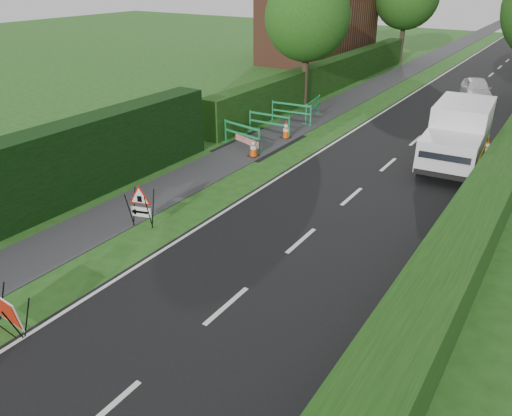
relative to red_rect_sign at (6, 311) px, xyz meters
The scene contains 20 objects.
ground 2.31m from the red_rect_sign, 68.56° to the left, with size 120.00×120.00×0.00m, color #234D16.
road_surface 37.25m from the red_rect_sign, 84.88° to the left, with size 6.00×90.00×0.02m, color black.
footpath 37.17m from the red_rect_sign, 93.36° to the left, with size 2.00×90.00×0.02m, color #2D2D30.
hedge_west_far 24.46m from the red_rect_sign, 99.83° to the left, with size 1.00×24.00×1.80m, color #14380F.
house_west 33.47m from the red_rect_sign, 105.95° to the left, with size 7.50×7.40×7.88m.
tree_nw 20.84m from the red_rect_sign, 100.64° to the left, with size 4.40×4.40×6.70m.
red_rect_sign is the anchor object (origin of this frame).
triangle_sign 4.91m from the red_rect_sign, 101.32° to the left, with size 0.95×0.95×1.11m.
works_van 16.02m from the red_rect_sign, 70.45° to the left, with size 2.29×5.07×2.25m.
traffic_cone_0 15.34m from the red_rect_sign, 69.42° to the left, with size 0.38×0.38×0.79m.
traffic_cone_1 17.56m from the red_rect_sign, 69.00° to the left, with size 0.38×0.38×0.79m.
traffic_cone_2 18.86m from the red_rect_sign, 73.07° to the left, with size 0.38×0.38×0.79m.
traffic_cone_3 11.71m from the red_rect_sign, 97.51° to the left, with size 0.38×0.38×0.79m.
traffic_cone_4 14.45m from the red_rect_sign, 96.44° to the left, with size 0.38×0.38×0.79m.
ped_barrier_0 12.61m from the red_rect_sign, 101.84° to the left, with size 2.09×0.74×1.00m.
ped_barrier_1 14.57m from the red_rect_sign, 99.83° to the left, with size 2.07×0.42×1.00m.
ped_barrier_2 16.75m from the red_rect_sign, 98.89° to the left, with size 2.08×0.56×1.00m.
ped_barrier_3 17.83m from the red_rect_sign, 96.55° to the left, with size 0.66×2.09×1.00m.
redwhite_plank 12.15m from the red_rect_sign, 99.88° to the left, with size 1.50×0.04×0.25m, color red.
hatchback_car 26.59m from the red_rect_sign, 81.61° to the left, with size 1.43×3.55×1.21m, color silver.
Camera 1 is at (7.98, -6.24, 6.83)m, focal length 35.00 mm.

